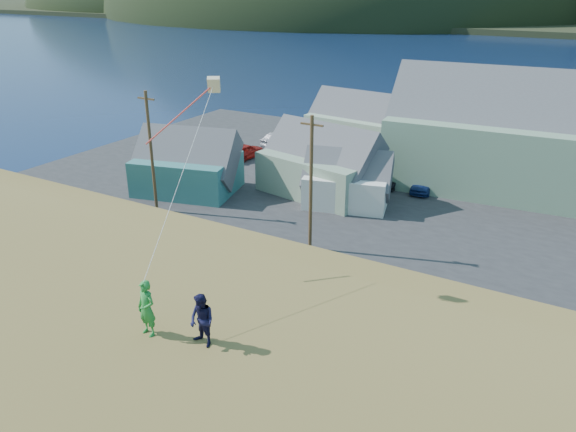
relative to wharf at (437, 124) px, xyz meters
The scene contains 13 objects.
ground 40.45m from the wharf, 81.47° to the right, with size 900.00×900.00×0.00m, color #0A1638.
grass_strip 42.43m from the wharf, 81.87° to the right, with size 110.00×8.00×0.10m, color #4C3D19.
waterfront_lot 23.77m from the wharf, 75.38° to the right, with size 72.00×36.00×0.12m, color #28282B.
wharf is the anchor object (origin of this frame).
shed_teal 35.89m from the wharf, 110.30° to the right, with size 9.92×8.00×6.88m.
shed_palegreen_near 28.31m from the wharf, 94.42° to the right, with size 11.09×8.08×7.36m.
shed_white 29.66m from the wharf, 88.18° to the right, with size 8.06×6.34×5.64m.
shed_palegreen_far 14.07m from the wharf, 112.28° to the right, with size 11.60×7.42×7.40m.
utility_poles 38.90m from the wharf, 84.80° to the right, with size 33.49×0.24×9.59m.
parked_cars 20.21m from the wharf, 99.53° to the right, with size 25.15×10.70×1.58m.
kite_flyer_green 59.91m from the wharf, 82.94° to the right, with size 0.67×0.44×1.84m, color #238031.
kite_flyer_navy 59.75m from the wharf, 81.17° to the right, with size 0.82×0.64×1.70m, color black.
kite_rig 55.07m from the wharf, 84.01° to the right, with size 1.46×3.34×7.88m.
Camera 1 is at (12.31, -29.46, 17.36)m, focal length 35.00 mm.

